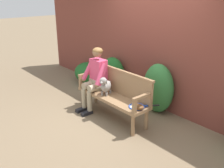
# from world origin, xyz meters

# --- Properties ---
(ground_plane) EXTENTS (40.00, 40.00, 0.00)m
(ground_plane) POSITION_xyz_m (0.00, 0.00, 0.00)
(ground_plane) COLOR #7A664C
(brick_garden_fence) EXTENTS (8.00, 0.30, 2.65)m
(brick_garden_fence) POSITION_xyz_m (0.00, 1.21, 1.32)
(brick_garden_fence) COLOR brown
(brick_garden_fence) RESTS_ON ground
(hedge_bush_far_left) EXTENTS (0.72, 0.45, 1.04)m
(hedge_bush_far_left) POSITION_xyz_m (0.42, 0.88, 0.52)
(hedge_bush_far_left) COLOR #337538
(hedge_bush_far_left) RESTS_ON ground
(hedge_bush_far_right) EXTENTS (0.97, 0.73, 0.57)m
(hedge_bush_far_right) POSITION_xyz_m (-1.91, 0.83, 0.28)
(hedge_bush_far_right) COLOR #1E5B23
(hedge_bush_far_right) RESTS_ON ground
(hedge_bush_mid_left) EXTENTS (0.71, 0.44, 0.89)m
(hedge_bush_mid_left) POSITION_xyz_m (-0.99, 0.88, 0.45)
(hedge_bush_mid_left) COLOR #1E5B23
(hedge_bush_mid_left) RESTS_ON ground
(garden_bench) EXTENTS (1.68, 0.46, 0.46)m
(garden_bench) POSITION_xyz_m (0.00, 0.00, 0.40)
(garden_bench) COLOR #93704C
(garden_bench) RESTS_ON ground
(bench_backrest) EXTENTS (1.72, 0.06, 0.50)m
(bench_backrest) POSITION_xyz_m (0.00, 0.20, 0.72)
(bench_backrest) COLOR #93704C
(bench_backrest) RESTS_ON garden_bench
(bench_armrest_left_end) EXTENTS (0.06, 0.46, 0.28)m
(bench_armrest_left_end) POSITION_xyz_m (-0.80, -0.08, 0.66)
(bench_armrest_left_end) COLOR #93704C
(bench_armrest_left_end) RESTS_ON garden_bench
(bench_armrest_right_end) EXTENTS (0.06, 0.46, 0.28)m
(bench_armrest_right_end) POSITION_xyz_m (0.80, -0.08, 0.66)
(bench_armrest_right_end) COLOR #93704C
(bench_armrest_right_end) RESTS_ON garden_bench
(person_seated) EXTENTS (0.56, 0.63, 1.33)m
(person_seated) POSITION_xyz_m (-0.51, -0.01, 0.73)
(person_seated) COLOR black
(person_seated) RESTS_ON ground
(dog_on_bench) EXTENTS (0.28, 0.38, 0.39)m
(dog_on_bench) POSITION_xyz_m (-0.13, -0.06, 0.66)
(dog_on_bench) COLOR gray
(dog_on_bench) RESTS_ON garden_bench
(tennis_racket) EXTENTS (0.44, 0.55, 0.03)m
(tennis_racket) POSITION_xyz_m (0.68, 0.03, 0.47)
(tennis_racket) COLOR blue
(tennis_racket) RESTS_ON garden_bench
(baseball_glove) EXTENTS (0.24, 0.20, 0.09)m
(baseball_glove) POSITION_xyz_m (0.73, -0.03, 0.51)
(baseball_glove) COLOR brown
(baseball_glove) RESTS_ON garden_bench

